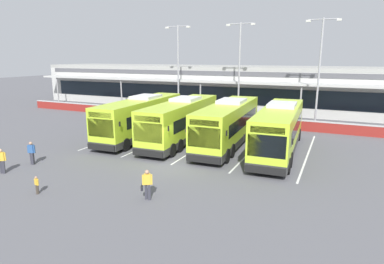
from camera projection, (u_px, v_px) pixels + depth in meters
name	position (u px, v px, depth m)	size (l,w,h in m)	color
ground_plane	(174.00, 163.00, 23.06)	(200.00, 200.00, 0.00)	#56565B
terminal_building	(262.00, 88.00, 46.25)	(70.00, 13.00, 6.00)	#B7B7B2
red_barrier_wall	(235.00, 120.00, 35.80)	(60.00, 0.40, 1.10)	maroon
coach_bus_leftmost	(142.00, 118.00, 30.13)	(3.35, 12.25, 3.78)	#B7DB2D
coach_bus_left_centre	(182.00, 121.00, 28.61)	(3.35, 12.25, 3.78)	#B7DB2D
coach_bus_centre	(228.00, 125.00, 27.23)	(3.35, 12.25, 3.78)	#B7DB2D
coach_bus_right_centre	(279.00, 130.00, 25.12)	(3.35, 12.25, 3.78)	#B7DB2D
bay_stripe_far_west	(126.00, 134.00, 31.76)	(0.14, 13.00, 0.01)	silver
bay_stripe_west	(164.00, 138.00, 30.07)	(0.14, 13.00, 0.01)	silver
bay_stripe_mid_west	(206.00, 143.00, 28.38)	(0.14, 13.00, 0.01)	silver
bay_stripe_centre	(254.00, 148.00, 26.69)	(0.14, 13.00, 0.01)	silver
bay_stripe_mid_east	(308.00, 154.00, 25.00)	(0.14, 13.00, 0.01)	silver
pedestrian_with_handbag	(147.00, 184.00, 16.96)	(0.63, 0.47, 1.62)	#33333D
pedestrian_in_dark_coat	(2.00, 160.00, 20.80)	(0.45, 0.44, 1.62)	#33333D
pedestrian_child	(37.00, 184.00, 17.73)	(0.33, 0.22, 1.00)	#4C4238
pedestrian_near_bin	(32.00, 152.00, 22.53)	(0.54, 0.31, 1.62)	#33333D
lamp_post_west	(178.00, 65.00, 40.09)	(3.24, 0.28, 11.00)	#9E9EA3
lamp_post_centre	(239.00, 66.00, 36.79)	(3.24, 0.28, 11.00)	#9E9EA3
lamp_post_east	(320.00, 67.00, 32.63)	(3.24, 0.28, 11.00)	#9E9EA3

